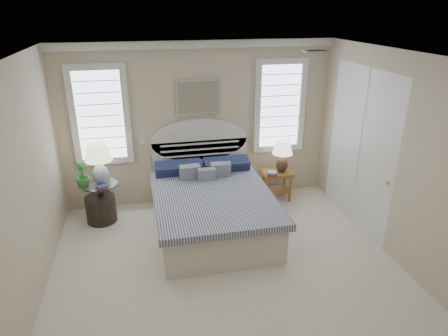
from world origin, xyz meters
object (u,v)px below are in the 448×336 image
bed (211,204)px  side_table_left (101,198)px  nightstand_right (277,179)px  lamp_right (282,153)px  floor_pot (101,209)px  lamp_left (99,159)px

bed → side_table_left: bed is taller
nightstand_right → lamp_right: (0.07, -0.01, 0.49)m
side_table_left → floor_pot: 0.18m
bed → nightstand_right: 1.47m
side_table_left → lamp_right: 3.06m
floor_pot → lamp_left: bearing=35.6°
lamp_left → nightstand_right: bearing=1.9°
floor_pot → lamp_right: 3.11m
side_table_left → nightstand_right: side_table_left is taller
lamp_right → lamp_left: bearing=-178.4°
nightstand_right → floor_pot: 2.97m
side_table_left → floor_pot: size_ratio=1.35×
bed → side_table_left: 1.75m
bed → lamp_left: 1.84m
bed → lamp_right: (1.37, 0.68, 0.49)m
side_table_left → lamp_left: 0.65m
bed → floor_pot: (-1.67, 0.55, -0.17)m
bed → floor_pot: bed is taller
nightstand_right → lamp_right: bearing=-12.1°
nightstand_right → lamp_left: lamp_left is taller
side_table_left → lamp_left: (0.04, 0.00, 0.65)m
nightstand_right → floor_pot: bearing=-177.3°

